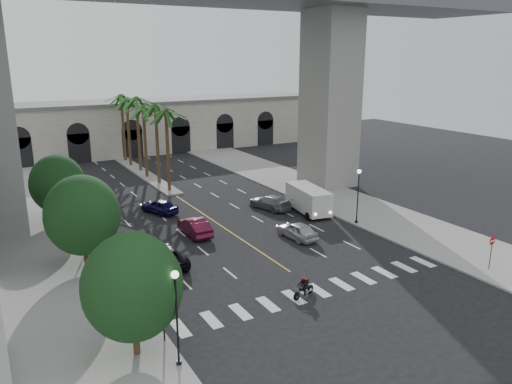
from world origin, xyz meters
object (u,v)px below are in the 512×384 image
at_px(motorcycle_rider, 304,287).
at_px(cargo_van, 309,199).
at_px(car_d, 270,202).
at_px(pedestrian_b, 109,257).
at_px(lamp_post_left_near, 177,310).
at_px(car_b, 195,227).
at_px(lamp_post_right, 358,192).
at_px(car_e, 159,206).
at_px(lamp_post_left_far, 89,205).
at_px(traffic_signal_near, 163,302).
at_px(pedestrian_a, 115,271).
at_px(car_c, 162,255).
at_px(do_not_enter_sign, 492,246).
at_px(traffic_signal_far, 141,275).
at_px(car_a, 297,230).

xyz_separation_m(motorcycle_rider, cargo_van, (10.84, 14.92, 0.81)).
height_order(car_d, pedestrian_b, pedestrian_b).
bearing_deg(lamp_post_left_near, car_b, 65.06).
xyz_separation_m(lamp_post_right, cargo_van, (-1.91, 5.20, -1.75)).
bearing_deg(car_e, lamp_post_left_near, 51.35).
relative_size(car_b, car_e, 1.09).
xyz_separation_m(lamp_post_left_far, car_b, (8.29, -3.18, -2.44)).
xyz_separation_m(lamp_post_left_near, pedestrian_b, (-0.12, 13.99, -2.21)).
bearing_deg(traffic_signal_near, lamp_post_left_near, -92.29).
relative_size(cargo_van, pedestrian_b, 3.78).
bearing_deg(pedestrian_a, lamp_post_right, -0.58).
height_order(lamp_post_left_near, car_c, lamp_post_left_near).
relative_size(car_b, pedestrian_b, 2.77).
bearing_deg(do_not_enter_sign, lamp_post_left_far, 136.58).
height_order(car_e, do_not_enter_sign, do_not_enter_sign).
height_order(lamp_post_left_near, car_b, lamp_post_left_near).
distance_m(traffic_signal_far, pedestrian_b, 7.64).
bearing_deg(traffic_signal_near, lamp_post_left_far, 90.31).
bearing_deg(pedestrian_b, car_d, 52.38).
bearing_deg(car_c, motorcycle_rider, 122.70).
distance_m(car_a, pedestrian_a, 16.20).
relative_size(lamp_post_right, traffic_signal_far, 1.47).
height_order(lamp_post_left_far, do_not_enter_sign, lamp_post_left_far).
bearing_deg(traffic_signal_far, lamp_post_left_far, 90.40).
distance_m(lamp_post_left_far, car_d, 18.37).
bearing_deg(do_not_enter_sign, lamp_post_right, 94.38).
height_order(traffic_signal_near, cargo_van, traffic_signal_near).
distance_m(lamp_post_right, car_a, 7.45).
relative_size(traffic_signal_far, do_not_enter_sign, 1.35).
bearing_deg(car_a, lamp_post_left_far, -32.28).
relative_size(lamp_post_right, car_a, 1.24).
relative_size(lamp_post_left_far, traffic_signal_near, 1.47).
bearing_deg(cargo_van, do_not_enter_sign, -70.75).
height_order(traffic_signal_near, motorcycle_rider, traffic_signal_near).
distance_m(pedestrian_b, do_not_enter_sign, 28.29).
xyz_separation_m(traffic_signal_far, car_e, (7.54, 19.01, -1.77)).
height_order(car_a, car_d, car_a).
xyz_separation_m(lamp_post_right, pedestrian_a, (-23.16, -1.66, -2.26)).
bearing_deg(lamp_post_right, lamp_post_left_near, -150.31).
height_order(lamp_post_left_near, car_e, lamp_post_left_near).
height_order(lamp_post_left_near, car_d, lamp_post_left_near).
xyz_separation_m(traffic_signal_far, pedestrian_a, (-0.46, 4.84, -1.55)).
bearing_deg(car_e, cargo_van, 129.14).
xyz_separation_m(lamp_post_left_near, car_e, (7.64, 25.51, -2.48)).
distance_m(lamp_post_left_near, car_e, 26.74).
xyz_separation_m(traffic_signal_far, do_not_enter_sign, (24.30, -6.58, -0.55)).
distance_m(lamp_post_right, traffic_signal_far, 23.62).
bearing_deg(car_c, traffic_signal_far, 59.89).
relative_size(car_c, car_d, 1.12).
relative_size(traffic_signal_near, car_b, 0.77).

